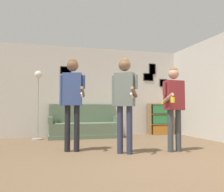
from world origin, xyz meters
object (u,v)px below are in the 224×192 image
at_px(bottle_on_floor, 66,137).
at_px(drinking_cup, 163,102).
at_px(couch, 85,127).
at_px(person_player_foreground_center, 125,94).
at_px(person_watcher_holding_cup, 174,100).
at_px(floor_lamp, 38,91).
at_px(person_player_foreground_left, 72,93).
at_px(bookshelf, 161,119).

height_order(bottle_on_floor, drinking_cup, drinking_cup).
distance_m(couch, person_player_foreground_center, 2.88).
distance_m(person_watcher_holding_cup, drinking_cup, 3.22).
bearing_deg(couch, person_watcher_holding_cup, -64.60).
bearing_deg(person_watcher_holding_cup, person_player_foreground_center, 178.12).
relative_size(person_player_foreground_center, person_watcher_holding_cup, 1.09).
bearing_deg(couch, floor_lamp, -173.55).
relative_size(couch, person_player_foreground_center, 1.15).
relative_size(couch, floor_lamp, 1.10).
bearing_deg(drinking_cup, bottle_on_floor, -165.51).
relative_size(floor_lamp, person_player_foreground_left, 1.02).
bearing_deg(couch, drinking_cup, 4.22).
height_order(floor_lamp, person_player_foreground_left, floor_lamp).
distance_m(floor_lamp, person_watcher_holding_cup, 3.72).
bearing_deg(person_watcher_holding_cup, bottle_on_floor, 131.07).
relative_size(couch, person_watcher_holding_cup, 1.25).
bearing_deg(person_player_foreground_center, bookshelf, 53.52).
distance_m(couch, floor_lamp, 1.64).
height_order(person_player_foreground_center, bottle_on_floor, person_player_foreground_center).
bearing_deg(floor_lamp, person_watcher_holding_cup, -45.27).
xyz_separation_m(bookshelf, drinking_cup, (0.09, 0.00, 0.54)).
distance_m(person_player_foreground_left, drinking_cup, 4.01).
height_order(person_player_foreground_left, drinking_cup, person_player_foreground_left).
relative_size(person_watcher_holding_cup, bottle_on_floor, 6.88).
bearing_deg(bookshelf, person_player_foreground_center, -126.48).
bearing_deg(bookshelf, drinking_cup, 0.08).
xyz_separation_m(person_watcher_holding_cup, drinking_cup, (1.26, 2.97, 0.03)).
distance_m(bottle_on_floor, drinking_cup, 3.37).
xyz_separation_m(couch, person_watcher_holding_cup, (1.32, -2.78, 0.70)).
xyz_separation_m(bookshelf, bottle_on_floor, (-3.05, -0.81, -0.39)).
xyz_separation_m(bookshelf, person_player_foreground_left, (-3.08, -2.45, 0.65)).
bearing_deg(bookshelf, person_watcher_holding_cup, -111.48).
relative_size(person_player_foreground_left, person_player_foreground_center, 1.02).
distance_m(bookshelf, floor_lamp, 3.88).
height_order(person_player_foreground_center, person_watcher_holding_cup, person_player_foreground_center).
bearing_deg(drinking_cup, person_player_foreground_center, -127.57).
bearing_deg(couch, person_player_foreground_center, -83.42).
distance_m(couch, bottle_on_floor, 0.86).
bearing_deg(drinking_cup, floor_lamp, -175.03).
bearing_deg(bottle_on_floor, couch, 47.88).
distance_m(couch, bookshelf, 2.50).
bearing_deg(bookshelf, couch, -175.63).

